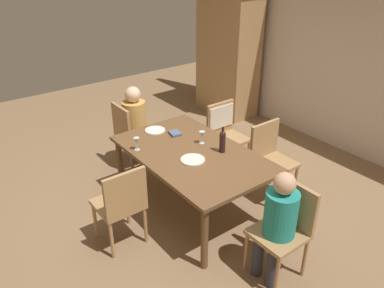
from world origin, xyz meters
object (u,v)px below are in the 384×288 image
(chair_right_end, at_px, (285,224))
(wine_glass_near_left, at_px, (202,135))
(chair_far_right, at_px, (270,155))
(dinner_plate_guest_left, at_px, (155,130))
(person_woman_host, at_px, (278,220))
(person_man_bearded, at_px, (136,121))
(dining_table, at_px, (192,158))
(chair_near, at_px, (122,202))
(wine_glass_centre, at_px, (137,141))
(chair_left_end, at_px, (130,131))
(chair_far_left, at_px, (223,127))
(dinner_plate_host, at_px, (193,160))
(wine_bottle_tall_green, at_px, (222,141))
(armoire_cabinet, at_px, (228,53))

(chair_right_end, distance_m, wine_glass_near_left, 1.42)
(chair_far_right, relative_size, dinner_plate_guest_left, 3.73)
(person_woman_host, xyz_separation_m, person_man_bearded, (-2.56, 0.05, 0.02))
(dining_table, xyz_separation_m, chair_far_right, (0.32, 0.93, -0.14))
(chair_near, height_order, wine_glass_centre, chair_near)
(chair_left_end, distance_m, wine_glass_centre, 1.00)
(chair_far_left, xyz_separation_m, chair_far_right, (0.85, 0.00, -0.06))
(chair_far_right, distance_m, dinner_plate_host, 1.07)
(chair_far_right, bearing_deg, dinner_plate_host, -9.30)
(chair_near, bearing_deg, wine_bottle_tall_green, -4.99)
(chair_far_right, xyz_separation_m, dinner_plate_guest_left, (-1.03, -0.97, 0.22))
(dining_table, relative_size, dinner_plate_host, 6.90)
(wine_bottle_tall_green, distance_m, wine_glass_near_left, 0.30)
(chair_right_end, height_order, chair_left_end, same)
(chair_near, height_order, dinner_plate_host, chair_near)
(chair_right_end, bearing_deg, wine_glass_near_left, -5.47)
(chair_far_left, xyz_separation_m, chair_near, (0.62, -1.87, -0.06))
(chair_far_left, relative_size, wine_glass_near_left, 6.17)
(wine_glass_centre, bearing_deg, dinner_plate_host, 32.09)
(chair_right_end, relative_size, wine_glass_centre, 6.17)
(person_woman_host, distance_m, wine_bottle_tall_green, 1.15)
(dinner_plate_host, relative_size, dinner_plate_guest_left, 1.06)
(chair_right_end, bearing_deg, chair_near, 40.52)
(chair_far_right, xyz_separation_m, person_woman_host, (0.96, -0.96, 0.11))
(chair_far_left, xyz_separation_m, dinner_plate_host, (0.68, -1.04, 0.16))
(wine_glass_near_left, relative_size, dinner_plate_host, 0.57)
(armoire_cabinet, relative_size, wine_glass_near_left, 14.63)
(wine_glass_near_left, distance_m, dinner_plate_guest_left, 0.67)
(wine_glass_centre, bearing_deg, dining_table, 47.88)
(chair_left_end, relative_size, wine_glass_centre, 6.17)
(wine_glass_near_left, height_order, dinner_plate_guest_left, wine_glass_near_left)
(wine_bottle_tall_green, bearing_deg, armoire_cabinet, 137.18)
(chair_right_end, xyz_separation_m, wine_glass_near_left, (-1.38, 0.13, 0.32))
(chair_near, bearing_deg, person_man_bearded, 54.97)
(wine_glass_centre, bearing_deg, armoire_cabinet, 119.97)
(chair_near, xyz_separation_m, wine_bottle_tall_green, (0.11, 1.20, 0.35))
(dining_table, xyz_separation_m, dinner_plate_host, (0.15, -0.10, 0.08))
(wine_bottle_tall_green, bearing_deg, dinner_plate_host, -96.60)
(chair_far_right, relative_size, chair_near, 1.00)
(person_woman_host, bearing_deg, dinner_plate_guest_left, 0.25)
(chair_far_right, relative_size, person_man_bearded, 0.80)
(chair_far_right, relative_size, person_woman_host, 0.83)
(chair_far_left, relative_size, chair_near, 1.00)
(armoire_cabinet, height_order, chair_far_right, armoire_cabinet)
(wine_glass_near_left, bearing_deg, wine_bottle_tall_green, 9.94)
(chair_left_end, relative_size, dinner_plate_host, 3.52)
(chair_near, height_order, wine_glass_near_left, chair_near)
(person_woman_host, height_order, person_man_bearded, person_man_bearded)
(chair_left_end, height_order, wine_glass_near_left, chair_left_end)
(wine_bottle_tall_green, bearing_deg, chair_right_end, -9.56)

